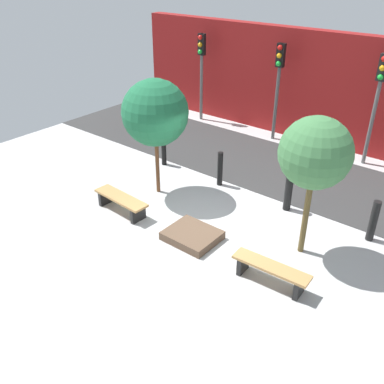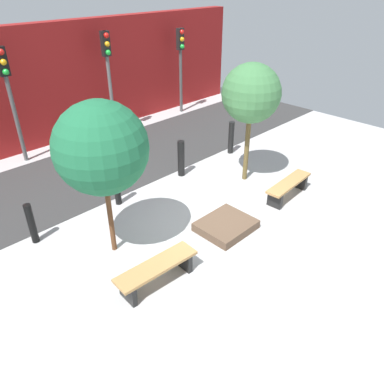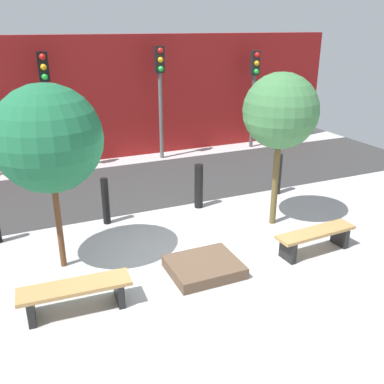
% 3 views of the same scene
% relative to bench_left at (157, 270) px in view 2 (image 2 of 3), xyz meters
% --- Properties ---
extents(ground_plane, '(18.00, 18.00, 0.00)m').
position_rel_bench_left_xyz_m(ground_plane, '(2.21, 0.49, -0.32)').
color(ground_plane, '#B1B1B1').
extents(road_strip, '(18.00, 3.57, 0.01)m').
position_rel_bench_left_xyz_m(road_strip, '(2.21, 4.87, -0.31)').
color(road_strip, '#333333').
rests_on(road_strip, ground).
extents(building_facade, '(16.20, 0.50, 3.76)m').
position_rel_bench_left_xyz_m(building_facade, '(2.21, 7.78, 1.56)').
color(building_facade, maroon).
rests_on(building_facade, ground).
extents(bench_left, '(1.67, 0.53, 0.45)m').
position_rel_bench_left_xyz_m(bench_left, '(0.00, 0.00, 0.00)').
color(bench_left, black).
rests_on(bench_left, ground).
extents(bench_right, '(1.65, 0.48, 0.45)m').
position_rel_bench_left_xyz_m(bench_right, '(4.42, -0.00, 0.00)').
color(bench_right, black).
rests_on(bench_right, ground).
extents(planter_bed, '(1.20, 1.03, 0.20)m').
position_rel_bench_left_xyz_m(planter_bed, '(2.21, 0.20, -0.22)').
color(planter_bed, brown).
rests_on(planter_bed, ground).
extents(tree_behind_left_bench, '(1.76, 1.76, 3.21)m').
position_rel_bench_left_xyz_m(tree_behind_left_bench, '(0.00, 1.41, 2.01)').
color(tree_behind_left_bench, brown).
rests_on(tree_behind_left_bench, ground).
extents(tree_behind_right_bench, '(1.51, 1.51, 3.19)m').
position_rel_bench_left_xyz_m(tree_behind_right_bench, '(4.42, 1.41, 2.11)').
color(tree_behind_right_bench, brown).
rests_on(tree_behind_right_bench, ground).
extents(bollard_far_left, '(0.16, 0.16, 0.94)m').
position_rel_bench_left_xyz_m(bollard_far_left, '(-1.07, 2.83, 0.15)').
color(bollard_far_left, black).
rests_on(bollard_far_left, ground).
extents(bollard_left, '(0.16, 0.16, 1.03)m').
position_rel_bench_left_xyz_m(bollard_left, '(1.12, 2.83, 0.19)').
color(bollard_left, black).
rests_on(bollard_left, ground).
extents(bollard_center, '(0.20, 0.20, 1.05)m').
position_rel_bench_left_xyz_m(bollard_center, '(3.30, 2.83, 0.21)').
color(bollard_center, black).
rests_on(bollard_center, ground).
extents(bollard_right, '(0.18, 0.18, 1.04)m').
position_rel_bench_left_xyz_m(bollard_right, '(5.49, 2.83, 0.20)').
color(bollard_right, black).
rests_on(bollard_right, ground).
extents(traffic_light_mid_west, '(0.28, 0.27, 3.35)m').
position_rel_bench_left_xyz_m(traffic_light_mid_west, '(0.55, 6.94, 2.01)').
color(traffic_light_mid_west, '#515151').
rests_on(traffic_light_mid_west, ground).
extents(traffic_light_mid_east, '(0.28, 0.27, 3.44)m').
position_rel_bench_left_xyz_m(traffic_light_mid_east, '(3.87, 6.94, 2.07)').
color(traffic_light_mid_east, '#606060').
rests_on(traffic_light_mid_east, ground).
extents(traffic_light_east, '(0.28, 0.27, 3.23)m').
position_rel_bench_left_xyz_m(traffic_light_east, '(7.20, 6.94, 1.93)').
color(traffic_light_east, '#4A4A4A').
rests_on(traffic_light_east, ground).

